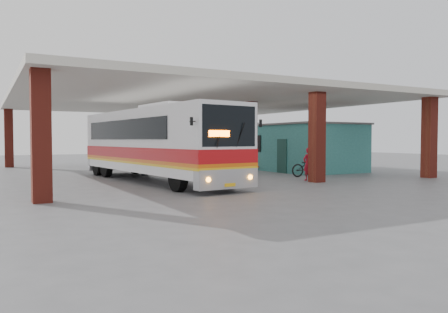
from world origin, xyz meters
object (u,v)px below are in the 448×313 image
object	(u,v)px
pedestrian	(308,164)
motorcycle	(309,167)
red_chair	(257,164)
coach_bus	(155,144)

from	to	relation	value
pedestrian	motorcycle	bearing A→B (deg)	-133.09
pedestrian	red_chair	world-z (taller)	pedestrian
motorcycle	red_chair	size ratio (longest dim) A/B	2.46
motorcycle	pedestrian	bearing A→B (deg)	146.61
coach_bus	pedestrian	bearing A→B (deg)	-30.58
red_chair	coach_bus	bearing A→B (deg)	-148.13
motorcycle	pedestrian	distance (m)	2.30
motorcycle	red_chair	world-z (taller)	motorcycle
pedestrian	coach_bus	bearing A→B (deg)	-27.33
motorcycle	pedestrian	size ratio (longest dim) A/B	1.29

